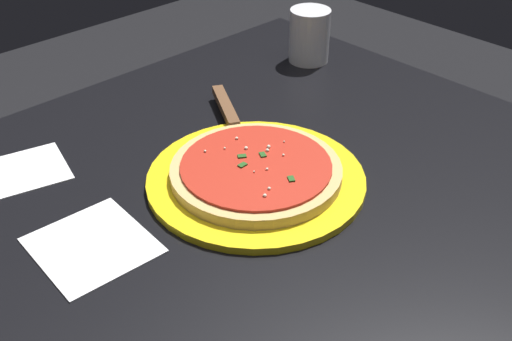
{
  "coord_description": "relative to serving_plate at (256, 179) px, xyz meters",
  "views": [
    {
      "loc": [
        -0.48,
        -0.48,
        1.28
      ],
      "look_at": [
        0.02,
        0.04,
        0.8
      ],
      "focal_mm": 44.27,
      "sensor_mm": 36.0,
      "label": 1
    }
  ],
  "objects": [
    {
      "name": "cup_tall_drink",
      "position": [
        0.35,
        0.22,
        0.04
      ],
      "size": [
        0.08,
        0.08,
        0.1
      ],
      "primitive_type": "cylinder",
      "color": "silver",
      "rests_on": "restaurant_table"
    },
    {
      "name": "restaurant_table",
      "position": [
        -0.02,
        -0.04,
        -0.15
      ],
      "size": [
        0.98,
        0.91,
        0.78
      ],
      "color": "black",
      "rests_on": "ground_plane"
    },
    {
      "name": "serving_plate",
      "position": [
        0.0,
        0.0,
        0.0
      ],
      "size": [
        0.3,
        0.3,
        0.01
      ],
      "primitive_type": "cylinder",
      "color": "yellow",
      "rests_on": "restaurant_table"
    },
    {
      "name": "napkin_loose_left",
      "position": [
        -0.22,
        0.25,
        -0.0
      ],
      "size": [
        0.14,
        0.13,
        0.0
      ],
      "primitive_type": "cube",
      "rotation": [
        0.0,
        0.0,
        -0.25
      ],
      "color": "white",
      "rests_on": "restaurant_table"
    },
    {
      "name": "pizza_server",
      "position": [
        0.07,
        0.13,
        0.01
      ],
      "size": [
        0.15,
        0.21,
        0.01
      ],
      "color": "silver",
      "rests_on": "serving_plate"
    },
    {
      "name": "napkin_folded_right",
      "position": [
        -0.24,
        0.04,
        -0.0
      ],
      "size": [
        0.14,
        0.15,
        0.0
      ],
      "primitive_type": "cube",
      "rotation": [
        0.0,
        0.0,
        -0.06
      ],
      "color": "white",
      "rests_on": "restaurant_table"
    },
    {
      "name": "pizza",
      "position": [
        0.0,
        0.0,
        0.02
      ],
      "size": [
        0.24,
        0.24,
        0.02
      ],
      "color": "#DBB26B",
      "rests_on": "serving_plate"
    }
  ]
}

